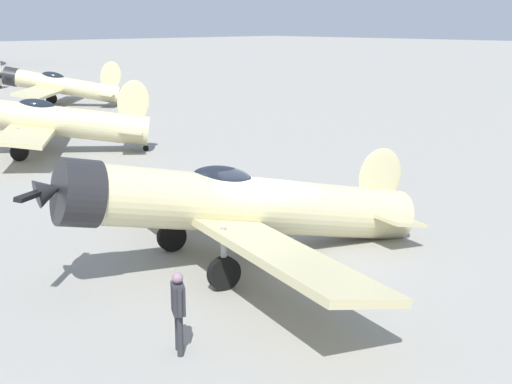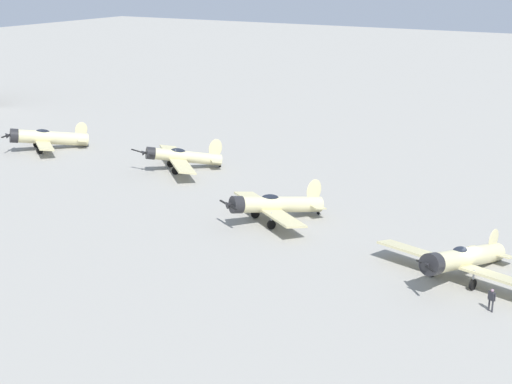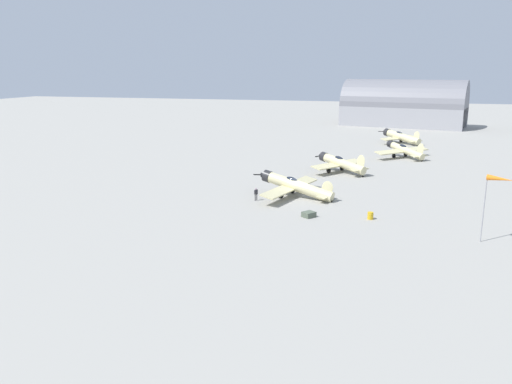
# 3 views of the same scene
# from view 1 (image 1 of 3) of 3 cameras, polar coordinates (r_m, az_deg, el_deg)

# --- Properties ---
(ground_plane) EXTENTS (400.00, 400.00, 0.00)m
(ground_plane) POSITION_cam_1_polar(r_m,az_deg,el_deg) (18.89, 0.00, -5.32)
(ground_plane) COLOR gray
(airplane_foreground) EXTENTS (12.89, 11.12, 3.31)m
(airplane_foreground) POSITION_cam_1_polar(r_m,az_deg,el_deg) (18.22, -1.47, -1.10)
(airplane_foreground) COLOR beige
(airplane_foreground) RESTS_ON ground_plane
(airplane_mid_apron) EXTENTS (9.81, 8.94, 3.49)m
(airplane_mid_apron) POSITION_cam_1_polar(r_m,az_deg,el_deg) (34.74, -16.46, 5.51)
(airplane_mid_apron) COLOR beige
(airplane_mid_apron) RESTS_ON ground_plane
(airplane_far_line) EXTENTS (10.12, 9.78, 3.38)m
(airplane_far_line) POSITION_cam_1_polar(r_m,az_deg,el_deg) (54.18, -15.58, 8.23)
(airplane_far_line) COLOR beige
(airplane_far_line) RESTS_ON ground_plane
(ground_crew_mechanic) EXTENTS (0.55, 0.40, 1.60)m
(ground_crew_mechanic) POSITION_cam_1_polar(r_m,az_deg,el_deg) (13.47, -6.24, -8.96)
(ground_crew_mechanic) COLOR #2D2D33
(ground_crew_mechanic) RESTS_ON ground_plane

